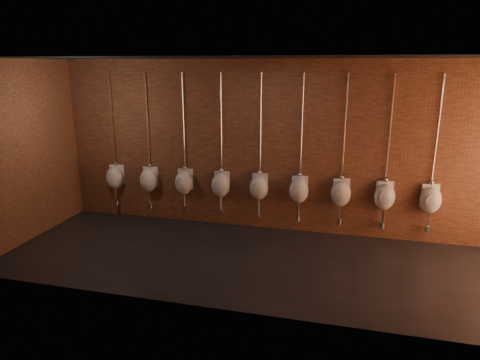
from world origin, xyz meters
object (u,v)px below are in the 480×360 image
Objects in this scene: urinal_0 at (115,177)px; urinal_6 at (341,192)px; urinal_1 at (149,179)px; urinal_4 at (259,187)px; urinal_5 at (299,190)px; urinal_3 at (221,184)px; urinal_7 at (385,196)px; urinal_8 at (431,199)px; urinal_2 at (184,182)px.

urinal_6 is (4.55, 0.00, 0.00)m from urinal_0.
urinal_4 is (2.27, 0.00, 0.00)m from urinal_1.
urinal_5 is 1.00× the size of urinal_6.
urinal_0 is at bearing 180.00° from urinal_3.
urinal_0 is 1.00× the size of urinal_5.
urinal_0 and urinal_7 have the same top height.
urinal_5 and urinal_7 have the same top height.
urinal_4 is (0.76, 0.00, 0.00)m from urinal_3.
urinal_7 is at bearing 0.00° from urinal_0.
urinal_4 is at bearing 0.00° from urinal_3.
urinal_5 is (3.03, 0.00, 0.00)m from urinal_1.
urinal_4 is at bearing 180.00° from urinal_6.
urinal_0 is 6.06m from urinal_8.
urinal_3 is at bearing 180.00° from urinal_4.
urinal_0 is 1.00× the size of urinal_8.
urinal_5 is at bearing 180.00° from urinal_7.
urinal_1 and urinal_6 have the same top height.
urinal_6 is at bearing 0.00° from urinal_5.
urinal_1 is at bearing 180.00° from urinal_5.
urinal_2 is at bearing 180.00° from urinal_5.
urinal_2 is 1.00× the size of urinal_5.
urinal_8 is at bearing 0.00° from urinal_1.
urinal_7 is at bearing 0.00° from urinal_1.
urinal_3 and urinal_5 have the same top height.
urinal_2 is at bearing 180.00° from urinal_4.
urinal_0 is 3.79m from urinal_5.
urinal_2 is at bearing 0.00° from urinal_1.
urinal_2 is 3.03m from urinal_6.
urinal_2 is 1.52m from urinal_4.
urinal_1 is 3.03m from urinal_5.
urinal_4 is at bearing 0.00° from urinal_2.
urinal_7 is (1.52, 0.00, 0.00)m from urinal_5.
urinal_5 is 1.00× the size of urinal_8.
urinal_8 is at bearing 0.00° from urinal_5.
urinal_3 is 1.00× the size of urinal_7.
urinal_2 is 1.00× the size of urinal_8.
urinal_4 and urinal_5 have the same top height.
urinal_3 is 3.79m from urinal_8.
urinal_2 and urinal_7 have the same top height.
urinal_1 is 1.00× the size of urinal_7.
urinal_7 is at bearing 0.00° from urinal_3.
urinal_8 is at bearing 0.00° from urinal_3.
urinal_7 is at bearing 0.00° from urinal_5.
urinal_7 is (3.79, 0.00, 0.00)m from urinal_2.
urinal_3 is (1.52, 0.00, 0.00)m from urinal_1.
urinal_0 is at bearing 180.00° from urinal_5.
urinal_1 is at bearing 180.00° from urinal_8.
urinal_0 and urinal_8 have the same top height.
urinal_7 is (4.55, 0.00, 0.00)m from urinal_1.
urinal_7 is (3.03, 0.00, 0.00)m from urinal_3.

